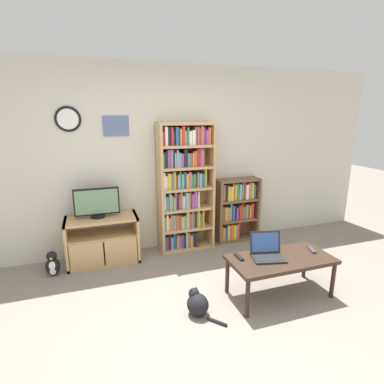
{
  "coord_description": "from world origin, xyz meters",
  "views": [
    {
      "loc": [
        -0.91,
        -2.03,
        1.91
      ],
      "look_at": [
        0.16,
        1.14,
        1.05
      ],
      "focal_mm": 28.0,
      "sensor_mm": 36.0,
      "label": 1
    }
  ],
  "objects": [
    {
      "name": "ground_plane",
      "position": [
        0.0,
        0.0,
        0.0
      ],
      "size": [
        18.0,
        18.0,
        0.0
      ],
      "primitive_type": "plane",
      "color": "gray"
    },
    {
      "name": "wall_back",
      "position": [
        -0.01,
        2.11,
        1.3
      ],
      "size": [
        6.98,
        0.09,
        2.6
      ],
      "color": "beige",
      "rests_on": "ground_plane"
    },
    {
      "name": "tv_stand",
      "position": [
        -0.85,
        1.83,
        0.31
      ],
      "size": [
        0.92,
        0.43,
        0.62
      ],
      "color": "tan",
      "rests_on": "ground_plane"
    },
    {
      "name": "television",
      "position": [
        -0.89,
        1.87,
        0.82
      ],
      "size": [
        0.57,
        0.18,
        0.39
      ],
      "color": "black",
      "rests_on": "tv_stand"
    },
    {
      "name": "bookshelf_tall",
      "position": [
        0.3,
        1.93,
        0.93
      ],
      "size": [
        0.78,
        0.31,
        1.82
      ],
      "color": "tan",
      "rests_on": "ground_plane"
    },
    {
      "name": "bookshelf_short",
      "position": [
        1.15,
        1.96,
        0.51
      ],
      "size": [
        0.68,
        0.24,
        0.98
      ],
      "color": "brown",
      "rests_on": "ground_plane"
    },
    {
      "name": "coffee_table",
      "position": [
        0.92,
        0.43,
        0.4
      ],
      "size": [
        1.11,
        0.53,
        0.44
      ],
      "color": "#332319",
      "rests_on": "ground_plane"
    },
    {
      "name": "laptop",
      "position": [
        0.78,
        0.49,
        0.51
      ],
      "size": [
        0.39,
        0.35,
        0.26
      ],
      "rotation": [
        0.0,
        0.0,
        -0.23
      ],
      "color": "#232326",
      "rests_on": "coffee_table"
    },
    {
      "name": "remote_near_laptop",
      "position": [
        1.34,
        0.46,
        0.45
      ],
      "size": [
        0.09,
        0.17,
        0.02
      ],
      "rotation": [
        0.0,
        0.0,
        2.83
      ],
      "color": "#38383A",
      "rests_on": "coffee_table"
    },
    {
      "name": "remote_far_from_laptop",
      "position": [
        0.49,
        0.57,
        0.45
      ],
      "size": [
        0.05,
        0.16,
        0.02
      ],
      "rotation": [
        0.0,
        0.0,
        0.01
      ],
      "color": "black",
      "rests_on": "coffee_table"
    },
    {
      "name": "cat",
      "position": [
        -0.04,
        0.4,
        0.12
      ],
      "size": [
        0.34,
        0.41,
        0.27
      ],
      "rotation": [
        0.0,
        0.0,
        0.33
      ],
      "color": "black",
      "rests_on": "ground_plane"
    },
    {
      "name": "penguin_figurine",
      "position": [
        -1.46,
        1.66,
        0.14
      ],
      "size": [
        0.17,
        0.15,
        0.31
      ],
      "color": "black",
      "rests_on": "ground_plane"
    }
  ]
}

